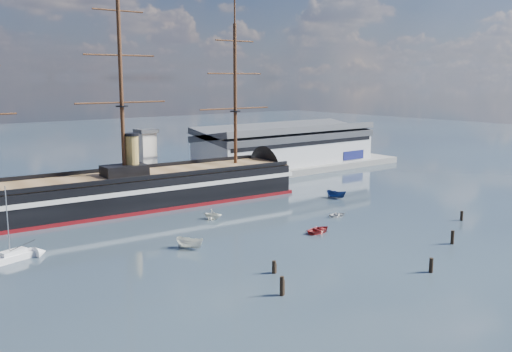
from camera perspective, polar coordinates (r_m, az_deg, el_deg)
ground at (r=124.53m, az=-4.83°, el=-4.24°), size 600.00×600.00×0.00m
quay at (r=159.66m, az=-9.04°, el=-1.21°), size 180.00×18.00×2.00m
warehouse at (r=189.38m, az=3.02°, el=3.06°), size 63.00×21.00×11.60m
quay_tower at (r=152.19m, az=-10.87°, el=1.92°), size 5.00×5.00×15.00m
warship at (r=134.54m, az=-14.38°, el=-1.69°), size 113.38×22.05×53.94m
sailboat at (r=104.21m, az=-23.09°, el=-7.34°), size 8.30×4.41×12.74m
motorboat_a at (r=103.25m, az=-6.63°, el=-7.23°), size 6.73×4.90×2.54m
motorboat_b at (r=113.62m, az=6.35°, el=-5.64°), size 1.86×3.69×1.65m
motorboat_d at (r=123.79m, az=-4.35°, el=-4.32°), size 7.23×6.12×2.47m
motorboat_e at (r=126.99m, az=8.20°, el=-4.03°), size 1.37×2.72×1.22m
motorboat_f at (r=146.01m, az=8.02°, el=-2.21°), size 6.60×4.05×2.48m
piling_near_left at (r=81.66m, az=2.60°, el=-11.85°), size 0.64×0.64×3.48m
piling_near_mid at (r=94.63m, az=17.07°, el=-9.20°), size 0.64×0.64×3.08m
piling_near_right at (r=111.31m, az=19.01°, el=-6.45°), size 0.64×0.64×3.27m
piling_far_right at (r=129.96m, az=19.85°, el=-4.20°), size 0.64×0.64×2.78m
piling_extra at (r=90.25m, az=1.81°, el=-9.70°), size 0.64×0.64×2.74m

